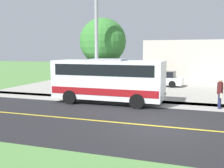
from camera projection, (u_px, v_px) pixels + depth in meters
ground_plane at (157, 126)px, 12.22m from camera, size 120.00×120.00×0.00m
road_surface at (157, 126)px, 12.22m from camera, size 8.00×100.00×0.01m
sidewalk at (170, 104)px, 17.11m from camera, size 2.40×100.00×0.01m
parking_lot_surface at (214, 91)px, 22.93m from camera, size 14.00×36.00×0.01m
road_centre_line at (157, 126)px, 12.22m from camera, size 0.16×100.00×0.00m
shuttle_bus_front at (109, 79)px, 17.56m from camera, size 2.79×7.31×2.92m
pedestrian_with_bags at (220, 92)px, 15.81m from camera, size 0.72×0.34×1.82m
street_light_pole at (96, 34)px, 17.80m from camera, size 1.97×0.24×8.31m
parked_car_near at (160, 79)px, 26.11m from camera, size 2.26×4.52×1.45m
tree_curbside at (103, 42)px, 20.36m from camera, size 3.56×3.56×5.92m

